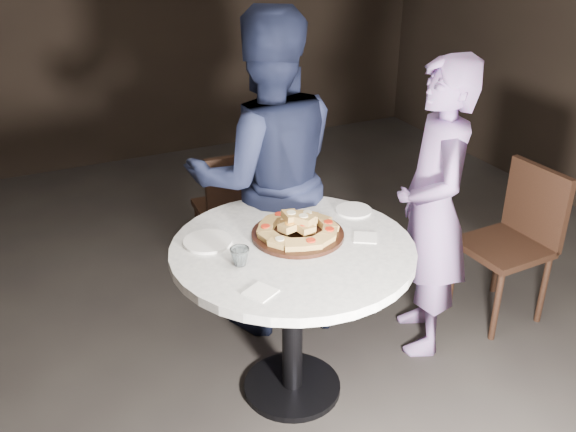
{
  "coord_description": "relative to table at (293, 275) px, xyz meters",
  "views": [
    {
      "loc": [
        -1.15,
        -2.37,
        2.28
      ],
      "look_at": [
        -0.03,
        -0.02,
        0.97
      ],
      "focal_mm": 40.0,
      "sensor_mm": 36.0,
      "label": 1
    }
  ],
  "objects": [
    {
      "name": "plate_right",
      "position": [
        0.43,
        0.19,
        0.16
      ],
      "size": [
        0.19,
        0.19,
        0.01
      ],
      "primitive_type": "cylinder",
      "rotation": [
        0.0,
        0.0,
        -0.04
      ],
      "color": "white",
      "rests_on": "table"
    },
    {
      "name": "diner_teal",
      "position": [
        0.85,
        0.08,
        0.12
      ],
      "size": [
        0.59,
        0.7,
        1.62
      ],
      "primitive_type": "imported",
      "rotation": [
        0.0,
        0.0,
        -1.99
      ],
      "color": "#7D649F",
      "rests_on": "ground"
    },
    {
      "name": "diner_navy",
      "position": [
        0.16,
        0.65,
        0.22
      ],
      "size": [
        1.01,
        0.86,
        1.82
      ],
      "primitive_type": "imported",
      "rotation": [
        0.0,
        0.0,
        2.93
      ],
      "color": "#141931",
      "rests_on": "ground"
    },
    {
      "name": "chair_far",
      "position": [
        0.15,
        1.16,
        -0.17
      ],
      "size": [
        0.44,
        0.46,
        0.9
      ],
      "rotation": [
        0.0,
        0.0,
        3.09
      ],
      "color": "black",
      "rests_on": "ground"
    },
    {
      "name": "plate_left",
      "position": [
        -0.34,
        0.19,
        0.16
      ],
      "size": [
        0.28,
        0.28,
        0.01
      ],
      "primitive_type": "cylinder",
      "rotation": [
        0.0,
        0.0,
        -0.3
      ],
      "color": "white",
      "rests_on": "table"
    },
    {
      "name": "focaccia_pile",
      "position": [
        0.06,
        0.07,
        0.21
      ],
      "size": [
        0.39,
        0.39,
        0.1
      ],
      "rotation": [
        0.0,
        0.0,
        -0.18
      ],
      "color": "#AD8343",
      "rests_on": "serving_board"
    },
    {
      "name": "chair_right",
      "position": [
        1.48,
        0.08,
        -0.16
      ],
      "size": [
        0.47,
        0.45,
        0.92
      ],
      "rotation": [
        0.0,
        0.0,
        -1.52
      ],
      "color": "black",
      "rests_on": "ground"
    },
    {
      "name": "napkin_far",
      "position": [
        0.34,
        -0.08,
        0.16
      ],
      "size": [
        0.15,
        0.15,
        0.01
      ],
      "primitive_type": "cube",
      "rotation": [
        0.0,
        0.0,
        -0.56
      ],
      "color": "white",
      "rests_on": "table"
    },
    {
      "name": "napkin_near",
      "position": [
        -0.28,
        -0.29,
        0.16
      ],
      "size": [
        0.15,
        0.15,
        0.01
      ],
      "primitive_type": "cube",
      "rotation": [
        0.0,
        0.0,
        0.49
      ],
      "color": "white",
      "rests_on": "table"
    },
    {
      "name": "floor",
      "position": [
        0.03,
        0.07,
        -0.69
      ],
      "size": [
        7.0,
        7.0,
        0.0
      ],
      "primitive_type": "plane",
      "color": "black",
      "rests_on": "ground"
    },
    {
      "name": "table",
      "position": [
        0.0,
        0.0,
        0.0
      ],
      "size": [
        1.31,
        1.31,
        0.84
      ],
      "rotation": [
        0.0,
        0.0,
        0.19
      ],
      "color": "black",
      "rests_on": "ground"
    },
    {
      "name": "water_glass",
      "position": [
        -0.28,
        -0.05,
        0.2
      ],
      "size": [
        0.09,
        0.09,
        0.08
      ],
      "primitive_type": "imported",
      "rotation": [
        0.0,
        0.0,
        0.01
      ],
      "color": "silver",
      "rests_on": "table"
    },
    {
      "name": "serving_board",
      "position": [
        0.06,
        0.07,
        0.17
      ],
      "size": [
        0.45,
        0.45,
        0.02
      ],
      "primitive_type": "cylinder",
      "rotation": [
        0.0,
        0.0,
        -0.04
      ],
      "color": "black",
      "rests_on": "table"
    }
  ]
}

